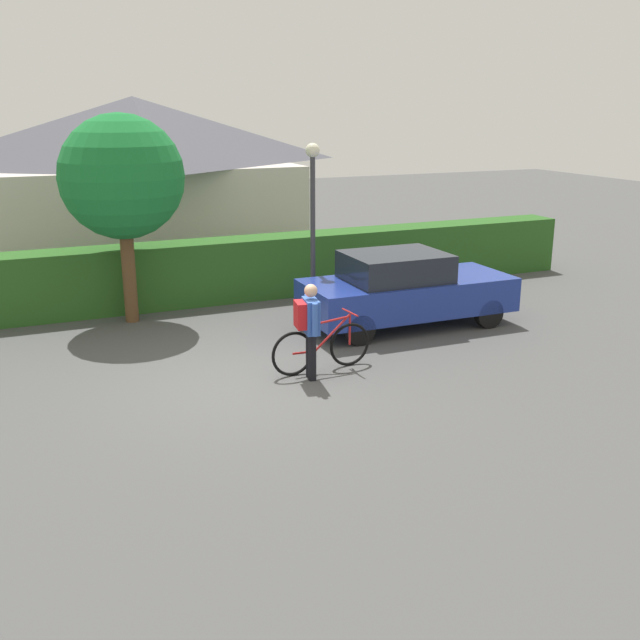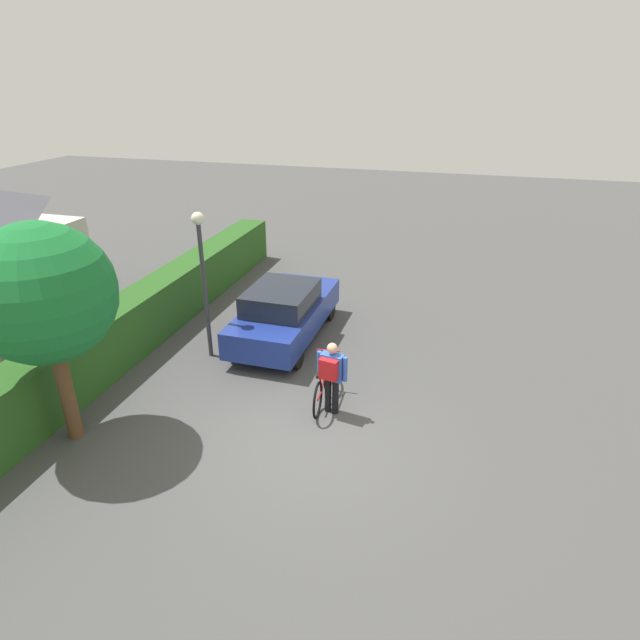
{
  "view_description": "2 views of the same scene",
  "coord_description": "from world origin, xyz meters",
  "px_view_note": "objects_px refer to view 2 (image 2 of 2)",
  "views": [
    {
      "loc": [
        -3.19,
        -10.27,
        4.19
      ],
      "look_at": [
        1.52,
        0.62,
        0.7
      ],
      "focal_mm": 41.37,
      "sensor_mm": 36.0,
      "label": 1
    },
    {
      "loc": [
        -7.45,
        -2.35,
        6.13
      ],
      "look_at": [
        2.94,
        0.64,
        1.06
      ],
      "focal_mm": 29.61,
      "sensor_mm": 36.0,
      "label": 2
    }
  ],
  "objects_px": {
    "parked_car_near": "(285,312)",
    "person_rider": "(331,372)",
    "fire_hydrant": "(247,306)",
    "bicycle": "(323,385)",
    "tree_kerbside": "(43,295)",
    "street_lamp": "(202,264)"
  },
  "relations": [
    {
      "from": "person_rider",
      "to": "tree_kerbside",
      "type": "distance_m",
      "value": 5.19
    },
    {
      "from": "parked_car_near",
      "to": "fire_hydrant",
      "type": "xyz_separation_m",
      "value": [
        0.77,
        1.37,
        -0.33
      ]
    },
    {
      "from": "street_lamp",
      "to": "fire_hydrant",
      "type": "xyz_separation_m",
      "value": [
        2.1,
        -0.05,
        -1.89
      ]
    },
    {
      "from": "bicycle",
      "to": "tree_kerbside",
      "type": "relative_size",
      "value": 0.44
    },
    {
      "from": "parked_car_near",
      "to": "person_rider",
      "type": "xyz_separation_m",
      "value": [
        -2.82,
        -1.95,
        0.18
      ]
    },
    {
      "from": "street_lamp",
      "to": "tree_kerbside",
      "type": "height_order",
      "value": "tree_kerbside"
    },
    {
      "from": "bicycle",
      "to": "tree_kerbside",
      "type": "xyz_separation_m",
      "value": [
        -2.35,
        4.12,
        2.44
      ]
    },
    {
      "from": "person_rider",
      "to": "street_lamp",
      "type": "distance_m",
      "value": 3.93
    },
    {
      "from": "fire_hydrant",
      "to": "parked_car_near",
      "type": "bearing_deg",
      "value": -119.23
    },
    {
      "from": "bicycle",
      "to": "person_rider",
      "type": "height_order",
      "value": "person_rider"
    },
    {
      "from": "person_rider",
      "to": "fire_hydrant",
      "type": "bearing_deg",
      "value": 42.81
    },
    {
      "from": "parked_car_near",
      "to": "fire_hydrant",
      "type": "bearing_deg",
      "value": 60.77
    },
    {
      "from": "parked_car_near",
      "to": "person_rider",
      "type": "bearing_deg",
      "value": -145.31
    },
    {
      "from": "bicycle",
      "to": "street_lamp",
      "type": "bearing_deg",
      "value": 69.62
    },
    {
      "from": "person_rider",
      "to": "fire_hydrant",
      "type": "height_order",
      "value": "person_rider"
    },
    {
      "from": "parked_car_near",
      "to": "tree_kerbside",
      "type": "relative_size",
      "value": 1.01
    },
    {
      "from": "street_lamp",
      "to": "fire_hydrant",
      "type": "distance_m",
      "value": 2.82
    },
    {
      "from": "bicycle",
      "to": "tree_kerbside",
      "type": "distance_m",
      "value": 5.33
    },
    {
      "from": "tree_kerbside",
      "to": "fire_hydrant",
      "type": "distance_m",
      "value": 6.2
    },
    {
      "from": "parked_car_near",
      "to": "tree_kerbside",
      "type": "bearing_deg",
      "value": 153.42
    },
    {
      "from": "parked_car_near",
      "to": "bicycle",
      "type": "height_order",
      "value": "parked_car_near"
    },
    {
      "from": "parked_car_near",
      "to": "street_lamp",
      "type": "bearing_deg",
      "value": 133.12
    }
  ]
}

